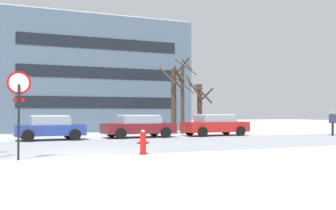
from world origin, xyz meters
TOP-DOWN VIEW (x-y plane):
  - ground_plane at (0.00, 0.00)m, footprint 120.00×120.00m
  - road_surface at (0.00, 3.25)m, footprint 80.00×8.51m
  - stop_sign at (-2.47, -1.38)m, footprint 0.76×0.21m
  - fire_hydrant at (1.90, -1.19)m, footprint 0.44×0.30m
  - parked_car_blue at (-0.35, 8.20)m, footprint 3.86×2.10m
  - parked_car_maroon at (5.03, 8.50)m, footprint 4.50×2.21m
  - parked_car_red at (10.41, 8.40)m, footprint 4.50×2.10m
  - pedestrian_crossing at (17.87, 5.48)m, footprint 0.41×0.46m
  - tree_far_right at (9.52, 11.60)m, footprint 1.70×1.12m
  - tree_far_mid at (8.97, 11.93)m, footprint 2.12×2.09m
  - tree_far_left at (10.88, 11.51)m, footprint 1.83×1.79m
  - building_far_left at (4.52, 20.67)m, footprint 15.94×9.11m

SIDE VIEW (x-z plane):
  - ground_plane at x=0.00m, z-range 0.00..0.00m
  - road_surface at x=0.00m, z-range 0.00..0.00m
  - fire_hydrant at x=1.90m, z-range 0.00..0.92m
  - parked_car_blue at x=-0.35m, z-range 0.02..1.42m
  - parked_car_maroon at x=5.03m, z-range 0.02..1.43m
  - parked_car_red at x=10.41m, z-range 0.02..1.46m
  - pedestrian_crossing at x=17.87m, z-range 0.13..1.79m
  - stop_sign at x=-2.47m, z-range 0.59..3.50m
  - tree_far_left at x=10.88m, z-range -0.09..4.25m
  - tree_far_mid at x=8.97m, z-range -0.14..5.50m
  - tree_far_right at x=9.52m, z-range -0.02..5.40m
  - building_far_left at x=4.52m, z-range 0.00..9.49m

